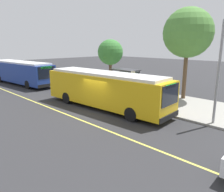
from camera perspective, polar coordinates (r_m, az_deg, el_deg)
ground_plane at (r=17.37m, az=-3.66°, el=-3.95°), size 120.00×120.00×0.00m
sidewalk_curb at (r=21.62m, az=8.38°, el=-0.40°), size 44.00×6.40×0.15m
lane_stripe_center at (r=16.08m, az=-9.59°, el=-5.53°), size 36.00×0.14×0.01m
transit_bus_main at (r=17.84m, az=-1.94°, el=1.89°), size 11.77×3.28×2.95m
transit_bus_second at (r=31.21m, az=-22.51°, el=5.80°), size 12.07×3.59×2.95m
bus_shelter at (r=23.04m, az=3.36°, el=5.22°), size 2.90×1.60×2.48m
waiting_bench at (r=23.24m, az=2.96°, el=2.08°), size 1.60×0.48×0.95m
route_sign_post at (r=18.80m, az=5.40°, el=3.48°), size 0.44×0.08×2.80m
pedestrian_commuter at (r=22.47m, az=-1.80°, el=2.97°), size 0.24×0.40×1.69m
street_tree_near_shelter at (r=21.36m, az=19.02°, el=15.11°), size 4.39×4.39×8.14m
street_tree_upstreet at (r=26.52m, az=-0.43°, el=11.17°), size 2.98×2.98×5.54m
utility_pole at (r=15.16m, az=25.77°, el=5.20°), size 0.16×0.16×6.40m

